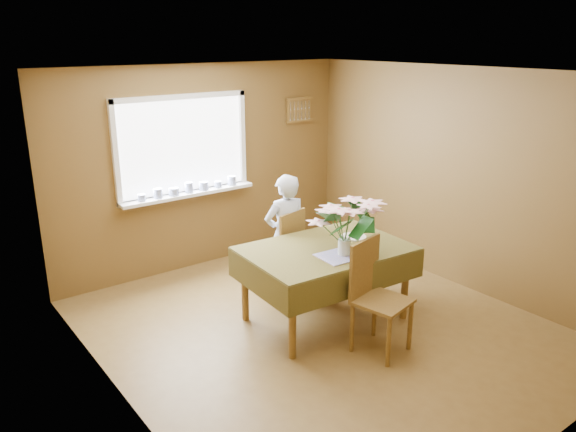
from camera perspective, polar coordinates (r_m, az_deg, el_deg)
floor at (r=5.75m, az=3.38°, el=-11.37°), size 4.50×4.50×0.00m
ceiling at (r=5.03m, az=3.91°, el=14.35°), size 4.50×4.50×0.00m
wall_back at (r=7.05m, az=-8.39°, el=4.92°), size 4.00×0.00×4.00m
wall_front at (r=3.95m, az=25.54°, el=-7.17°), size 4.00×0.00×4.00m
wall_left at (r=4.30m, az=-17.14°, el=-4.18°), size 0.00×4.50×4.50m
wall_right at (r=6.69m, az=16.77°, el=3.65°), size 0.00×4.50×4.50m
window_assembly at (r=6.85m, az=-10.38°, el=5.24°), size 1.72×0.20×1.22m
spoon_rack at (r=7.71m, az=1.14°, el=10.73°), size 0.44×0.05×0.33m
dining_table at (r=5.65m, az=3.88°, el=-4.13°), size 1.70×1.22×0.80m
chair_far at (r=6.30m, az=-0.33°, el=-3.30°), size 0.51×0.51×0.98m
chair_near at (r=5.24m, az=8.78°, el=-7.65°), size 0.54×0.54×1.05m
seated_woman at (r=6.22m, az=-0.27°, el=-1.97°), size 0.55×0.40×1.39m
flower_bouquet at (r=5.33m, az=5.83°, el=-0.42°), size 0.63×0.63×0.54m
side_plate at (r=5.92m, az=6.69°, el=-2.10°), size 0.35×0.35×0.01m
table_knife at (r=5.52m, az=6.48°, el=-3.57°), size 0.05×0.25×0.00m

